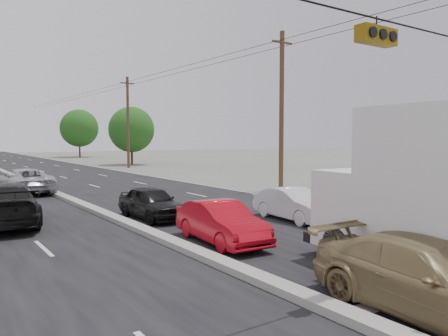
{
  "coord_description": "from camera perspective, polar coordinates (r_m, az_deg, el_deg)",
  "views": [
    {
      "loc": [
        -6.3,
        -5.74,
        3.36
      ],
      "look_at": [
        3.12,
        7.86,
        2.2
      ],
      "focal_mm": 35.0,
      "sensor_mm": 36.0,
      "label": 1
    }
  ],
  "objects": [
    {
      "name": "tree_right_mid",
      "position": [
        55.03,
        -11.99,
        4.93
      ],
      "size": [
        5.6,
        5.6,
        7.14
      ],
      "color": "#382619",
      "rests_on": "ground"
    },
    {
      "name": "traffic_signals",
      "position": [
        9.84,
        18.93,
        16.34
      ],
      "size": [
        25.0,
        0.3,
        0.54
      ],
      "color": "black",
      "rests_on": "ground"
    },
    {
      "name": "tan_sedan",
      "position": [
        9.23,
        25.38,
        -13.07
      ],
      "size": [
        2.2,
        4.96,
        1.41
      ],
      "primitive_type": "imported",
      "rotation": [
        0.0,
        0.0,
        -0.04
      ],
      "color": "olive",
      "rests_on": "ground"
    },
    {
      "name": "oncoming_far",
      "position": [
        28.56,
        -24.7,
        -1.58
      ],
      "size": [
        2.84,
        5.61,
        1.52
      ],
      "primitive_type": "imported",
      "rotation": [
        0.0,
        0.0,
        3.2
      ],
      "color": "#A5A8AC",
      "rests_on": "ground"
    },
    {
      "name": "queue_car_a",
      "position": [
        18.26,
        -9.42,
        -4.53
      ],
      "size": [
        1.7,
        3.94,
        1.33
      ],
      "primitive_type": "imported",
      "rotation": [
        0.0,
        0.0,
        0.03
      ],
      "color": "black",
      "rests_on": "ground"
    },
    {
      "name": "road_surface",
      "position": [
        36.44,
        -24.62,
        -1.65
      ],
      "size": [
        20.0,
        160.0,
        0.02
      ],
      "primitive_type": "cube",
      "color": "black",
      "rests_on": "ground"
    },
    {
      "name": "queue_car_b",
      "position": [
        17.9,
        9.11,
        -4.75
      ],
      "size": [
        1.66,
        4.04,
        1.3
      ],
      "primitive_type": "imported",
      "rotation": [
        0.0,
        0.0,
        -0.07
      ],
      "color": "white",
      "rests_on": "ground"
    },
    {
      "name": "queue_car_d",
      "position": [
        18.93,
        23.18,
        -4.56
      ],
      "size": [
        1.9,
        4.49,
        1.29
      ],
      "primitive_type": "imported",
      "rotation": [
        0.0,
        0.0,
        -0.02
      ],
      "color": "#101253",
      "rests_on": "ground"
    },
    {
      "name": "red_sedan",
      "position": [
        13.92,
        -0.39,
        -7.18
      ],
      "size": [
        1.71,
        4.1,
        1.32
      ],
      "primitive_type": "imported",
      "rotation": [
        0.0,
        0.0,
        -0.08
      ],
      "color": "red",
      "rests_on": "ground"
    },
    {
      "name": "center_median",
      "position": [
        36.43,
        -24.63,
        -1.49
      ],
      "size": [
        0.5,
        160.0,
        0.2
      ],
      "primitive_type": "cube",
      "color": "gray",
      "rests_on": "ground"
    },
    {
      "name": "oncoming_near",
      "position": [
        18.6,
        -26.75,
        -4.26
      ],
      "size": [
        2.89,
        5.89,
        1.65
      ],
      "primitive_type": "imported",
      "rotation": [
        0.0,
        0.0,
        3.04
      ],
      "color": "black",
      "rests_on": "ground"
    },
    {
      "name": "utility_pole_right_c",
      "position": [
        49.48,
        -12.44,
        5.93
      ],
      "size": [
        1.6,
        0.3,
        10.0
      ],
      "color": "#422D1E",
      "rests_on": "ground"
    },
    {
      "name": "ground",
      "position": [
        9.16,
        12.65,
        -17.6
      ],
      "size": [
        200.0,
        200.0,
        0.0
      ],
      "primitive_type": "plane",
      "color": "#606356",
      "rests_on": "ground"
    },
    {
      "name": "utility_pole_right_b",
      "position": [
        28.04,
        7.53,
        7.55
      ],
      "size": [
        1.6,
        0.3,
        10.0
      ],
      "color": "#422D1E",
      "rests_on": "ground"
    },
    {
      "name": "tree_right_far",
      "position": [
        78.97,
        -18.38,
        4.96
      ],
      "size": [
        6.4,
        6.4,
        8.16
      ],
      "color": "#382619",
      "rests_on": "ground"
    }
  ]
}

